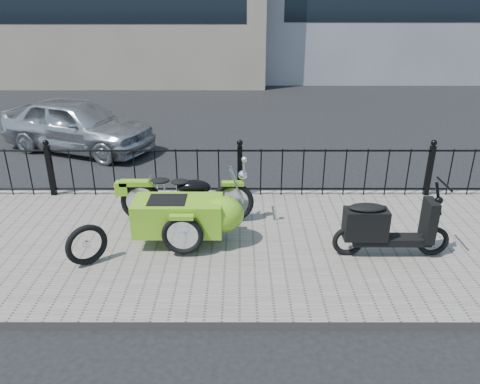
{
  "coord_description": "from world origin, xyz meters",
  "views": [
    {
      "loc": [
        0.01,
        -6.78,
        3.65
      ],
      "look_at": [
        0.0,
        -0.1,
        0.78
      ],
      "focal_mm": 35.0,
      "sensor_mm": 36.0,
      "label": 1
    }
  ],
  "objects_px": {
    "motorcycle_sidecar": "(191,211)",
    "spare_tire": "(87,245)",
    "sedan_car": "(77,125)",
    "scooter": "(384,228)"
  },
  "relations": [
    {
      "from": "motorcycle_sidecar",
      "to": "spare_tire",
      "type": "xyz_separation_m",
      "value": [
        -1.38,
        -0.72,
        -0.17
      ]
    },
    {
      "from": "motorcycle_sidecar",
      "to": "spare_tire",
      "type": "distance_m",
      "value": 1.57
    },
    {
      "from": "sedan_car",
      "to": "scooter",
      "type": "bearing_deg",
      "value": -109.08
    },
    {
      "from": "sedan_car",
      "to": "motorcycle_sidecar",
      "type": "bearing_deg",
      "value": -123.86
    },
    {
      "from": "spare_tire",
      "to": "scooter",
      "type": "bearing_deg",
      "value": 3.34
    },
    {
      "from": "motorcycle_sidecar",
      "to": "sedan_car",
      "type": "bearing_deg",
      "value": 124.27
    },
    {
      "from": "motorcycle_sidecar",
      "to": "scooter",
      "type": "relative_size",
      "value": 1.36
    },
    {
      "from": "scooter",
      "to": "spare_tire",
      "type": "bearing_deg",
      "value": -176.66
    },
    {
      "from": "scooter",
      "to": "sedan_car",
      "type": "xyz_separation_m",
      "value": [
        -6.03,
        5.23,
        0.09
      ]
    },
    {
      "from": "motorcycle_sidecar",
      "to": "scooter",
      "type": "xyz_separation_m",
      "value": [
        2.79,
        -0.48,
        -0.03
      ]
    }
  ]
}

